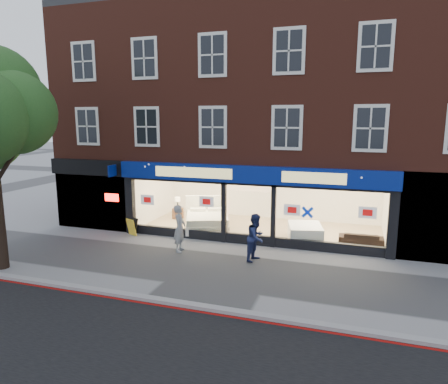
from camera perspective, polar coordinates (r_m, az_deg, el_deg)
The scene contains 12 objects.
ground at distance 14.01m, azimuth 0.19°, elevation -11.10°, with size 120.00×120.00×0.00m, color gray.
kerb_line at distance 11.36m, azimuth -4.84°, elevation -16.51°, with size 60.00×0.10×0.01m, color #8C0A07.
kerb_stone at distance 11.50m, azimuth -4.44°, elevation -15.84°, with size 60.00×0.25×0.12m, color gray.
showroom_floor at distance 18.81m, azimuth 5.14°, elevation -5.31°, with size 11.00×4.50×0.10m, color tan.
building at distance 19.81m, azimuth 6.55°, elevation 14.81°, with size 19.00×8.26×10.30m.
display_bed at distance 18.63m, azimuth -2.44°, elevation -4.07°, with size 2.71×2.94×1.36m.
bedside_table at distance 20.55m, azimuth -6.59°, elevation -3.03°, with size 0.45×0.45×0.55m, color brown.
mattress_stack at distance 17.16m, azimuth 11.49°, elevation -5.71°, with size 1.67×1.93×0.66m.
sofa at distance 17.17m, azimuth 18.98°, elevation -6.34°, with size 1.74×0.68×0.51m, color black.
a_board at distance 18.34m, azimuth -12.96°, elevation -4.86°, with size 0.50×0.32×0.77m, color yellow.
pedestrian_grey at distance 15.75m, azimuth -6.36°, elevation -5.16°, with size 0.67×0.44×1.85m, color #93979A.
pedestrian_blue at distance 14.69m, azimuth 4.60°, elevation -6.48°, with size 0.85×0.66×1.76m, color #1B244D.
Camera 1 is at (4.01, -12.40, 5.16)m, focal length 32.00 mm.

